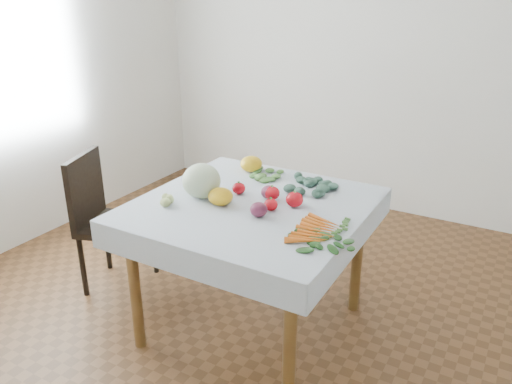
% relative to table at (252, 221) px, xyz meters
% --- Properties ---
extents(ground, '(4.00, 4.00, 0.00)m').
position_rel_table_xyz_m(ground, '(0.00, 0.00, -0.65)').
color(ground, brown).
extents(back_wall, '(4.00, 0.04, 2.70)m').
position_rel_table_xyz_m(back_wall, '(0.00, 2.00, 0.70)').
color(back_wall, white).
rests_on(back_wall, ground).
extents(table, '(1.00, 1.00, 0.75)m').
position_rel_table_xyz_m(table, '(0.00, 0.00, 0.00)').
color(table, brown).
rests_on(table, ground).
extents(tablecloth, '(1.12, 1.12, 0.01)m').
position_rel_table_xyz_m(tablecloth, '(0.00, 0.00, 0.10)').
color(tablecloth, silver).
rests_on(tablecloth, table).
extents(chair, '(0.50, 0.50, 0.86)m').
position_rel_table_xyz_m(chair, '(-1.03, -0.06, -0.16)').
color(chair, black).
rests_on(chair, ground).
extents(cabbage, '(0.24, 0.24, 0.18)m').
position_rel_table_xyz_m(cabbage, '(-0.27, -0.06, 0.19)').
color(cabbage, '#B4C2A2').
rests_on(cabbage, tablecloth).
extents(tomato_a, '(0.08, 0.08, 0.06)m').
position_rel_table_xyz_m(tomato_a, '(0.12, -0.03, 0.13)').
color(tomato_a, red).
rests_on(tomato_a, tablecloth).
extents(tomato_b, '(0.10, 0.10, 0.07)m').
position_rel_table_xyz_m(tomato_b, '(0.07, 0.09, 0.14)').
color(tomato_b, red).
rests_on(tomato_b, tablecloth).
extents(tomato_c, '(0.08, 0.08, 0.06)m').
position_rel_table_xyz_m(tomato_c, '(-0.13, 0.07, 0.13)').
color(tomato_c, red).
rests_on(tomato_c, tablecloth).
extents(tomato_d, '(0.10, 0.10, 0.08)m').
position_rel_table_xyz_m(tomato_d, '(0.21, 0.07, 0.14)').
color(tomato_d, red).
rests_on(tomato_d, tablecloth).
extents(heirloom_back, '(0.17, 0.17, 0.09)m').
position_rel_table_xyz_m(heirloom_back, '(-0.25, 0.42, 0.15)').
color(heirloom_back, yellow).
rests_on(heirloom_back, tablecloth).
extents(heirloom_front, '(0.15, 0.15, 0.09)m').
position_rel_table_xyz_m(heirloom_front, '(-0.13, -0.10, 0.15)').
color(heirloom_front, yellow).
rests_on(heirloom_front, tablecloth).
extents(onion_a, '(0.10, 0.10, 0.07)m').
position_rel_table_xyz_m(onion_a, '(0.11, -0.13, 0.14)').
color(onion_a, '#52172C').
rests_on(onion_a, tablecloth).
extents(onion_b, '(0.09, 0.09, 0.07)m').
position_rel_table_xyz_m(onion_b, '(0.04, 0.10, 0.14)').
color(onion_b, '#52172C').
rests_on(onion_b, tablecloth).
extents(tomatillo_cluster, '(0.11, 0.10, 0.04)m').
position_rel_table_xyz_m(tomatillo_cluster, '(-0.37, -0.24, 0.12)').
color(tomatillo_cluster, '#ACBF6E').
rests_on(tomatillo_cluster, tablecloth).
extents(carrot_bunch, '(0.18, 0.32, 0.03)m').
position_rel_table_xyz_m(carrot_bunch, '(0.43, -0.15, 0.12)').
color(carrot_bunch, orange).
rests_on(carrot_bunch, tablecloth).
extents(kale_bunch, '(0.28, 0.26, 0.04)m').
position_rel_table_xyz_m(kale_bunch, '(0.20, 0.32, 0.12)').
color(kale_bunch, '#3B6151').
rests_on(kale_bunch, tablecloth).
extents(basil_bunch, '(0.31, 0.23, 0.01)m').
position_rel_table_xyz_m(basil_bunch, '(0.48, -0.25, 0.11)').
color(basil_bunch, '#174A18').
rests_on(basil_bunch, tablecloth).
extents(dill_bunch, '(0.24, 0.19, 0.03)m').
position_rel_table_xyz_m(dill_bunch, '(-0.10, 0.38, 0.11)').
color(dill_bunch, '#4B843C').
rests_on(dill_bunch, tablecloth).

